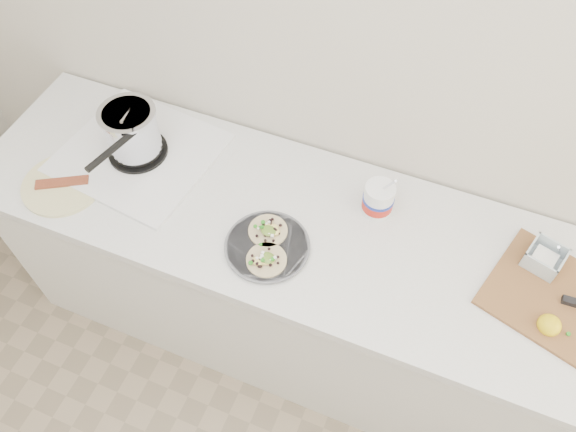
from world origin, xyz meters
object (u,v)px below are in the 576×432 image
at_px(stove, 134,139).
at_px(taco_plate, 267,245).
at_px(tub, 379,198).
at_px(bacon_plate, 63,184).
at_px(cutboard, 572,301).

relative_size(stove, taco_plate, 2.08).
distance_m(taco_plate, tub, 0.39).
bearing_deg(bacon_plate, tub, 16.34).
distance_m(stove, bacon_plate, 0.29).
bearing_deg(cutboard, bacon_plate, -156.86).
bearing_deg(stove, cutboard, 5.57).
height_order(stove, bacon_plate, stove).
xyz_separation_m(tub, bacon_plate, (-1.03, -0.30, -0.06)).
relative_size(stove, tub, 2.49).
relative_size(taco_plate, bacon_plate, 0.98).
relative_size(taco_plate, tub, 1.20).
bearing_deg(tub, stove, -174.59).
height_order(taco_plate, cutboard, cutboard).
bearing_deg(bacon_plate, taco_plate, 2.41).
relative_size(stove, bacon_plate, 2.04).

